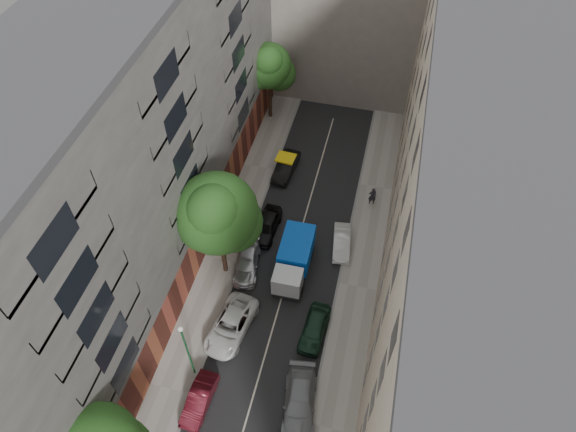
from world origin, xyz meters
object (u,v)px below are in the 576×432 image
(car_left_3, at_px, (247,263))
(car_right_3, at_px, (342,242))
(car_left_4, at_px, (267,225))
(car_left_2, at_px, (231,325))
(lamp_post, at_px, (186,346))
(pedestrian, at_px, (372,196))
(tree_mid, at_px, (218,216))
(car_right_1, at_px, (300,402))
(tree_far, at_px, (270,68))
(car_left_5, at_px, (286,167))
(tarp_truck, at_px, (294,259))
(car_right_2, at_px, (314,328))
(car_left_1, at_px, (199,400))

(car_left_3, xyz_separation_m, car_right_3, (6.94, 3.80, -0.02))
(car_left_4, xyz_separation_m, car_right_3, (6.40, -0.18, -0.11))
(car_left_2, distance_m, lamp_post, 5.25)
(pedestrian, bearing_deg, tree_mid, 29.09)
(car_right_1, xyz_separation_m, tree_mid, (-7.98, 9.05, 6.11))
(car_left_4, relative_size, lamp_post, 0.68)
(car_left_2, xyz_separation_m, tree_mid, (-1.94, 4.81, 6.11))
(car_right_1, relative_size, pedestrian, 2.69)
(tree_mid, height_order, tree_far, tree_mid)
(car_left_2, bearing_deg, car_left_5, 98.49)
(car_left_2, distance_m, tree_far, 25.02)
(car_left_5, distance_m, car_right_3, 9.86)
(car_right_3, bearing_deg, car_right_1, -99.66)
(car_right_1, xyz_separation_m, car_right_3, (0.45, 13.64, -0.10))
(tarp_truck, xyz_separation_m, car_right_2, (2.69, -5.04, -0.77))
(car_left_5, xyz_separation_m, car_right_1, (6.07, -21.04, 0.02))
(car_left_2, relative_size, tree_mid, 0.53)
(car_left_3, bearing_deg, car_right_1, -65.26)
(tree_far, bearing_deg, car_left_1, -84.20)
(tree_mid, height_order, lamp_post, tree_mid)
(car_left_2, height_order, tree_mid, tree_mid)
(car_right_3, bearing_deg, tree_mid, -159.19)
(car_left_3, xyz_separation_m, tree_far, (-2.96, 18.63, 5.29))
(car_left_1, bearing_deg, car_left_5, 91.92)
(car_left_1, height_order, car_left_4, car_left_4)
(car_left_2, relative_size, car_left_3, 1.18)
(tree_far, bearing_deg, tree_mid, -85.64)
(car_left_2, bearing_deg, car_right_1, -26.66)
(car_left_4, xyz_separation_m, lamp_post, (-1.54, -13.32, 3.39))
(car_left_2, distance_m, tree_mid, 8.01)
(car_left_3, distance_m, car_right_3, 7.91)
(tarp_truck, relative_size, lamp_post, 0.90)
(pedestrian, bearing_deg, tree_far, -54.27)
(car_left_1, height_order, car_left_3, car_left_3)
(tarp_truck, distance_m, car_right_1, 10.87)
(car_left_3, bearing_deg, car_right_2, -43.38)
(car_right_2, bearing_deg, car_left_3, 149.13)
(car_right_2, bearing_deg, car_left_1, -128.95)
(car_left_2, height_order, pedestrian, pedestrian)
(car_right_3, bearing_deg, car_left_3, -159.09)
(car_left_2, relative_size, car_left_4, 1.21)
(tarp_truck, distance_m, car_right_3, 4.63)
(car_left_3, relative_size, lamp_post, 0.69)
(car_left_3, bearing_deg, car_left_5, 79.14)
(car_left_2, height_order, car_left_5, car_left_2)
(car_left_1, bearing_deg, lamp_post, 122.52)
(lamp_post, bearing_deg, car_left_3, 83.92)
(car_left_1, relative_size, lamp_post, 0.60)
(car_left_2, height_order, car_right_3, car_left_2)
(car_left_1, distance_m, car_left_5, 22.40)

